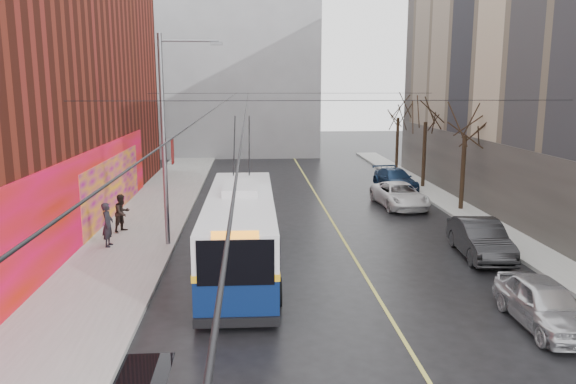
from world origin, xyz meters
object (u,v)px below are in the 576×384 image
tree_near (466,121)px  tree_far (398,108)px  parked_car_b (480,239)px  tree_mid (426,110)px  parked_car_d (395,179)px  following_car (238,192)px  parked_car_c (399,195)px  parked_car_a (544,304)px  streetlight_pole (167,136)px  trolleybus (241,230)px  pedestrian_a (108,225)px  pedestrian_b (122,213)px

tree_near → tree_far: tree_far is taller
parked_car_b → tree_near: bearing=79.0°
tree_mid → parked_car_d: (-2.00, -0.32, -4.56)m
following_car → parked_car_b: bearing=-45.1°
tree_near → tree_far: size_ratio=0.97×
parked_car_c → parked_car_d: size_ratio=1.05×
parked_car_a → parked_car_c: bearing=90.5°
streetlight_pole → parked_car_b: streetlight_pole is taller
tree_near → following_car: size_ratio=1.50×
tree_near → following_car: 13.41m
parked_car_c → parked_car_d: (1.14, 5.37, -0.00)m
parked_car_b → trolleybus: bearing=-170.2°
pedestrian_a → tree_near: bearing=-69.2°
parked_car_a → pedestrian_a: (-14.57, 8.77, 0.39)m
parked_car_d → following_car: 11.11m
pedestrian_b → trolleybus: bearing=-100.3°
streetlight_pole → pedestrian_a: streetlight_pole is taller
following_car → trolleybus: bearing=-85.9°
trolleybus → parked_car_b: trolleybus is taller
streetlight_pole → parked_car_c: bearing=31.4°
parked_car_c → pedestrian_a: 16.45m
tree_near → trolleybus: tree_near is taller
tree_far → trolleybus: tree_far is taller
tree_far → parked_car_b: (-2.34, -22.27, -4.39)m
tree_mid → parked_car_a: bearing=-98.3°
parked_car_a → following_car: (-9.21, 17.77, 0.02)m
following_car → pedestrian_a: (-5.36, -9.00, 0.37)m
parked_car_c → tree_near: bearing=-27.1°
tree_mid → parked_car_a: (-3.20, -21.97, -4.55)m
tree_near → pedestrian_a: size_ratio=3.39×
parked_car_a → parked_car_b: (0.86, 6.71, 0.05)m
parked_car_a → pedestrian_b: pedestrian_b is taller
parked_car_a → parked_car_d: bearing=87.5°
tree_far → parked_car_c: size_ratio=1.32×
parked_car_b → streetlight_pole: bearing=174.7°
parked_car_b → following_car: 14.96m
tree_mid → parked_car_d: tree_mid is taller
parked_car_d → tree_mid: bearing=2.6°
parked_car_d → parked_car_b: bearing=-97.8°
streetlight_pole → pedestrian_a: size_ratio=4.76×
following_car → tree_near: bearing=-10.1°
trolleybus → streetlight_pole: bearing=134.9°
pedestrian_b → tree_far: bearing=-11.5°
tree_mid → parked_car_a: 22.67m
tree_near → parked_car_b: tree_near is taller
parked_car_a → tree_near: bearing=78.7°
tree_near → pedestrian_b: size_ratio=3.61×
streetlight_pole → following_car: (2.73, 8.79, -4.12)m
streetlight_pole → parked_car_d: 18.73m
tree_far → parked_car_c: 13.81m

